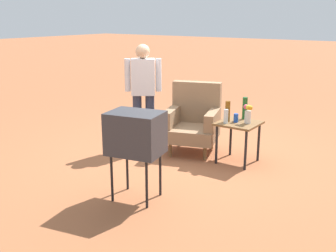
{
  "coord_description": "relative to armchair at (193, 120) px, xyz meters",
  "views": [
    {
      "loc": [
        3.17,
        -5.03,
        2.07
      ],
      "look_at": [
        0.2,
        -0.78,
        0.65
      ],
      "focal_mm": 43.56,
      "sensor_mm": 36.0,
      "label": 1
    }
  ],
  "objects": [
    {
      "name": "ground_plane",
      "position": [
        0.0,
        -0.19,
        -0.5
      ],
      "size": [
        60.0,
        60.0,
        0.0
      ],
      "primitive_type": "plane",
      "color": "#A05B38"
    },
    {
      "name": "armchair",
      "position": [
        0.0,
        0.0,
        0.0
      ],
      "size": [
        0.97,
        0.98,
        1.06
      ],
      "color": "brown",
      "rests_on": "ground"
    },
    {
      "name": "side_table",
      "position": [
        0.8,
        -0.07,
        0.01
      ],
      "size": [
        0.56,
        0.56,
        0.6
      ],
      "color": "black",
      "rests_on": "ground"
    },
    {
      "name": "tv_on_stand",
      "position": [
        0.36,
        -1.84,
        0.28
      ],
      "size": [
        0.68,
        0.55,
        1.03
      ],
      "color": "black",
      "rests_on": "ground"
    },
    {
      "name": "person_standing",
      "position": [
        -0.74,
        -0.3,
        0.44
      ],
      "size": [
        0.48,
        0.39,
        1.64
      ],
      "color": "#2D3347",
      "rests_on": "ground"
    },
    {
      "name": "bottle_short_clear",
      "position": [
        0.67,
        -0.23,
        0.2
      ],
      "size": [
        0.06,
        0.06,
        0.2
      ],
      "primitive_type": "cylinder",
      "color": "silver",
      "rests_on": "side_table"
    },
    {
      "name": "soda_can_blue",
      "position": [
        0.76,
        -0.09,
        0.16
      ],
      "size": [
        0.07,
        0.07,
        0.12
      ],
      "primitive_type": "cylinder",
      "color": "blue",
      "rests_on": "side_table"
    },
    {
      "name": "bottle_wine_green",
      "position": [
        0.77,
        0.16,
        0.26
      ],
      "size": [
        0.07,
        0.07,
        0.32
      ],
      "primitive_type": "cylinder",
      "color": "#1E5623",
      "rests_on": "side_table"
    },
    {
      "name": "bottle_tall_amber",
      "position": [
        0.64,
        -0.13,
        0.25
      ],
      "size": [
        0.07,
        0.07,
        0.3
      ],
      "primitive_type": "cylinder",
      "color": "brown",
      "rests_on": "side_table"
    },
    {
      "name": "flower_vase",
      "position": [
        0.92,
        -0.06,
        0.25
      ],
      "size": [
        0.15,
        0.1,
        0.27
      ],
      "color": "silver",
      "rests_on": "side_table"
    },
    {
      "name": "shrub_mid",
      "position": [
        -2.44,
        4.08,
        -0.31
      ],
      "size": [
        0.47,
        0.47,
        0.37
      ],
      "primitive_type": "ellipsoid",
      "color": "#516B38",
      "rests_on": "ground"
    }
  ]
}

